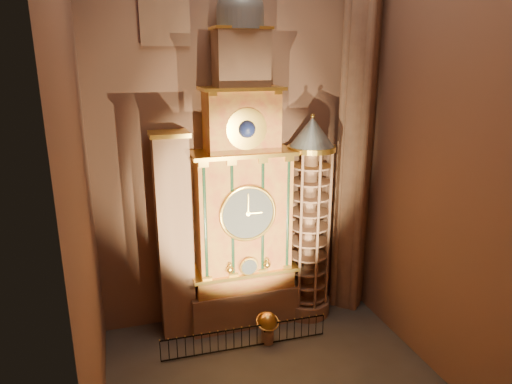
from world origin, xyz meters
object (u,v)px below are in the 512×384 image
object	(u,v)px
stair_turret	(309,221)
iron_railing	(246,338)
portrait_tower	(174,236)
astronomical_clock	(242,200)
celestial_globe	(268,325)

from	to	relation	value
stair_turret	iron_railing	distance (m)	6.59
portrait_tower	iron_railing	distance (m)	5.91
astronomical_clock	celestial_globe	xyz separation A→B (m)	(0.57, -2.34, -5.70)
stair_turret	celestial_globe	bearing A→B (deg)	-144.67
astronomical_clock	portrait_tower	distance (m)	3.73
portrait_tower	stair_turret	bearing A→B (deg)	-2.33
astronomical_clock	iron_railing	size ratio (longest dim) A/B	2.09
portrait_tower	celestial_globe	bearing A→B (deg)	-30.67
portrait_tower	stair_turret	size ratio (longest dim) A/B	0.94
stair_turret	iron_railing	world-z (taller)	stair_turret
astronomical_clock	iron_railing	bearing A→B (deg)	-103.19
portrait_tower	celestial_globe	size ratio (longest dim) A/B	6.28
astronomical_clock	stair_turret	xyz separation A→B (m)	(3.50, -0.26, -1.41)
celestial_globe	portrait_tower	bearing A→B (deg)	149.33
stair_turret	iron_railing	xyz separation A→B (m)	(-4.08, -2.23, -4.66)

